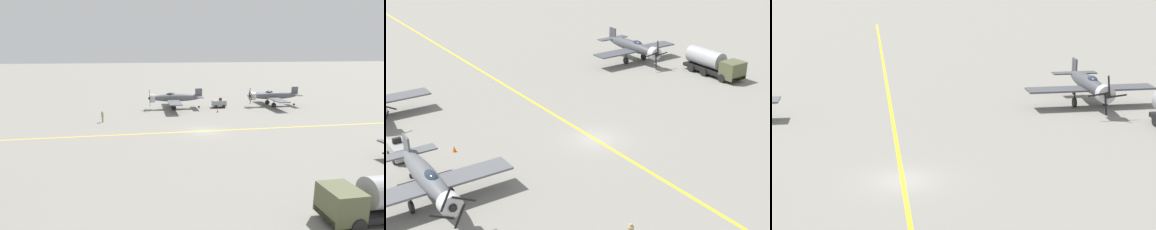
# 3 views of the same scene
# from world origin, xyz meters

# --- Properties ---
(ground_plane) EXTENTS (400.00, 400.00, 0.00)m
(ground_plane) POSITION_xyz_m (0.00, 0.00, 0.00)
(ground_plane) COLOR gray
(taxiway_stripe) EXTENTS (0.30, 160.00, 0.01)m
(taxiway_stripe) POSITION_xyz_m (0.00, 0.00, 0.00)
(taxiway_stripe) COLOR yellow
(taxiway_stripe) RESTS_ON ground
(airplane_near_left) EXTENTS (12.00, 9.98, 3.80)m
(airplane_near_left) POSITION_xyz_m (-18.33, -16.79, 2.01)
(airplane_near_left) COLOR #44474C
(airplane_near_left) RESTS_ON ground
(airplane_mid_right) EXTENTS (12.00, 9.98, 3.65)m
(airplane_mid_right) POSITION_xyz_m (16.10, 2.21, 2.01)
(airplane_mid_right) COLOR #57595E
(airplane_mid_right) RESTS_ON ground
(fuel_tanker) EXTENTS (2.67, 8.00, 2.98)m
(fuel_tanker) POSITION_xyz_m (-22.73, -6.86, 1.51)
(fuel_tanker) COLOR black
(fuel_tanker) RESTS_ON ground
(tow_tractor) EXTENTS (1.57, 2.60, 1.79)m
(tow_tractor) POSITION_xyz_m (15.77, -6.14, 0.79)
(tow_tractor) COLOR gray
(tow_tractor) RESTS_ON ground
(traffic_cone) EXTENTS (0.36, 0.36, 0.55)m
(traffic_cone) POSITION_xyz_m (11.51, -4.78, 0.28)
(traffic_cone) COLOR orange
(traffic_cone) RESTS_ON ground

